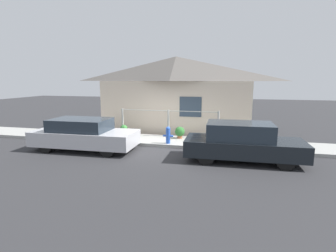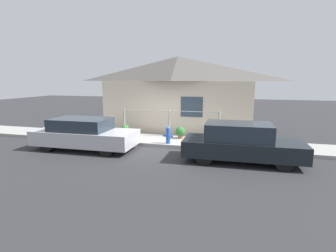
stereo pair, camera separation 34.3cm
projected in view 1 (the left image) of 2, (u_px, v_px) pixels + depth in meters
name	position (u px, v px, depth m)	size (l,w,h in m)	color
ground_plane	(159.00, 147.00, 11.28)	(60.00, 60.00, 0.00)	#2D2D30
sidewalk	(164.00, 141.00, 12.17)	(24.00, 1.87, 0.14)	#9E9E99
house	(176.00, 73.00, 13.91)	(8.26, 2.23, 4.09)	beige
fence	(168.00, 122.00, 12.78)	(4.90, 0.10, 1.30)	#999993
car_left	(84.00, 134.00, 10.78)	(4.29, 1.79, 1.30)	#B7B7BC
car_right	(242.00, 142.00, 9.31)	(4.16, 1.74, 1.38)	black
fire_hydrant	(168.00, 135.00, 11.36)	(0.44, 0.20, 0.75)	blue
potted_plant_near_hydrant	(180.00, 132.00, 12.34)	(0.46, 0.46, 0.56)	#9E5638
potted_plant_by_fence	(124.00, 129.00, 13.26)	(0.37, 0.37, 0.48)	#9E5638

